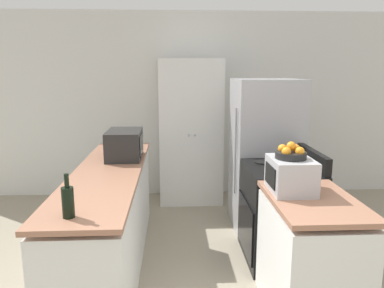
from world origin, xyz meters
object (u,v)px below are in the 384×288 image
Objects in this scene: wine_bottle at (68,201)px; toaster_oven at (291,175)px; microwave at (125,144)px; fruit_bowl at (291,153)px; pantry_cabinet at (191,132)px; stove at (280,213)px; refrigerator at (265,154)px.

wine_bottle is 1.58m from toaster_oven.
microwave is 2.26× the size of fruit_bowl.
wine_bottle is (-0.16, -1.56, -0.04)m from microwave.
toaster_oven is 0.17m from fruit_bowl.
pantry_cabinet is at bearing 104.62° from toaster_oven.
stove is at bearing 78.45° from toaster_oven.
microwave reaches higher than wine_bottle.
stove is 1.02m from fruit_bowl.
wine_bottle is at bearing -146.32° from stove.
microwave is 1.57m from wine_bottle.
toaster_oven is at bearing -96.82° from refrigerator.
pantry_cabinet is 2.96m from wine_bottle.
refrigerator reaches higher than toaster_oven.
pantry_cabinet reaches higher than wine_bottle.
refrigerator is 7.51× the size of fruit_bowl.
microwave is 1.34× the size of toaster_oven.
pantry_cabinet is 5.08× the size of toaster_oven.
fruit_bowl reaches higher than wine_bottle.
pantry_cabinet reaches higher than fruit_bowl.
refrigerator is at bearing -48.65° from pantry_cabinet.
stove is 2.10× the size of microwave.
fruit_bowl reaches higher than stove.
pantry_cabinet is 1.22m from refrigerator.
refrigerator reaches higher than stove.
microwave is 1.84× the size of wine_bottle.
toaster_oven is (1.52, 0.42, 0.02)m from wine_bottle.
wine_bottle is (-1.70, -1.91, 0.17)m from refrigerator.
refrigerator is 1.51m from toaster_oven.
refrigerator is at bearing 87.32° from stove.
toaster_oven is 1.69× the size of fruit_bowl.
microwave is at bearing -120.35° from pantry_cabinet.
stove is (0.77, -1.71, -0.51)m from pantry_cabinet.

